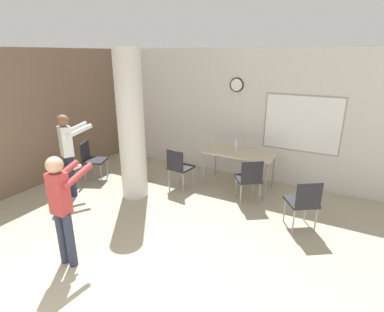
# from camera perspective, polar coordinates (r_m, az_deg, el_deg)

# --- Properties ---
(wall_left_accent) EXTENTS (0.12, 7.00, 2.80)m
(wall_left_accent) POSITION_cam_1_polar(r_m,az_deg,el_deg) (6.97, -28.44, 6.05)
(wall_left_accent) COLOR #7A604C
(wall_left_accent) RESTS_ON ground_plane
(wall_back) EXTENTS (8.00, 0.15, 2.80)m
(wall_back) POSITION_cam_1_polar(r_m,az_deg,el_deg) (6.79, 8.66, 7.83)
(wall_back) COLOR silver
(wall_back) RESTS_ON ground_plane
(support_pillar) EXTENTS (0.50, 0.50, 2.80)m
(support_pillar) POSITION_cam_1_polar(r_m,az_deg,el_deg) (5.68, -11.52, 5.49)
(support_pillar) COLOR silver
(support_pillar) RESTS_ON ground_plane
(folding_table) EXTENTS (1.44, 0.74, 0.77)m
(folding_table) POSITION_cam_1_polar(r_m,az_deg,el_deg) (6.25, 8.98, 0.29)
(folding_table) COLOR beige
(folding_table) RESTS_ON ground_plane
(bottle_on_table) EXTENTS (0.06, 0.06, 0.29)m
(bottle_on_table) POSITION_cam_1_polar(r_m,az_deg,el_deg) (6.25, 8.36, 1.95)
(bottle_on_table) COLOR silver
(bottle_on_table) RESTS_ON folding_table
(chair_by_left_wall) EXTENTS (0.58, 0.58, 0.87)m
(chair_by_left_wall) POSITION_cam_1_polar(r_m,az_deg,el_deg) (6.94, -18.57, -0.33)
(chair_by_left_wall) COLOR #232328
(chair_by_left_wall) RESTS_ON ground_plane
(chair_table_left) EXTENTS (0.48, 0.48, 0.87)m
(chair_table_left) POSITION_cam_1_polar(r_m,az_deg,el_deg) (6.13, -2.51, -1.86)
(chair_table_left) COLOR #232328
(chair_table_left) RESTS_ON ground_plane
(chair_table_right) EXTENTS (0.61, 0.61, 0.87)m
(chair_table_right) POSITION_cam_1_polar(r_m,az_deg,el_deg) (5.67, 10.90, -3.98)
(chair_table_right) COLOR #232328
(chair_table_right) RESTS_ON ground_plane
(chair_mid_room) EXTENTS (0.61, 0.61, 0.87)m
(chair_mid_room) POSITION_cam_1_polar(r_m,az_deg,el_deg) (5.03, 20.52, -7.99)
(chair_mid_room) COLOR #232328
(chair_mid_room) RESTS_ON ground_plane
(chair_near_pillar) EXTENTS (0.62, 0.62, 0.87)m
(chair_near_pillar) POSITION_cam_1_polar(r_m,az_deg,el_deg) (6.54, -11.50, -0.87)
(chair_near_pillar) COLOR #232328
(chair_near_pillar) RESTS_ON ground_plane
(person_playing_front) EXTENTS (0.34, 0.60, 1.52)m
(person_playing_front) POSITION_cam_1_polar(r_m,az_deg,el_deg) (4.16, -23.50, -8.22)
(person_playing_front) COLOR #2D3347
(person_playing_front) RESTS_ON ground_plane
(person_watching_back) EXTENTS (0.52, 0.65, 1.62)m
(person_watching_back) POSITION_cam_1_polar(r_m,az_deg,el_deg) (6.19, -22.53, 1.24)
(person_watching_back) COLOR #1E2338
(person_watching_back) RESTS_ON ground_plane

